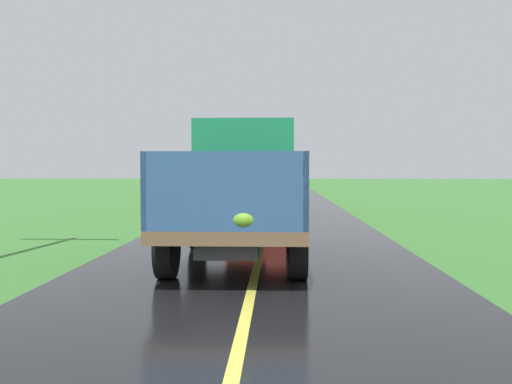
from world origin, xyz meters
name	(u,v)px	position (x,y,z in m)	size (l,w,h in m)	color
banana_truck_near	(242,187)	(-0.35, 9.02, 1.46)	(2.38, 5.86, 2.80)	#2D2D30
banana_truck_far	(261,177)	(-0.36, 21.51, 1.47)	(2.38, 5.84, 2.80)	#2D2D30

